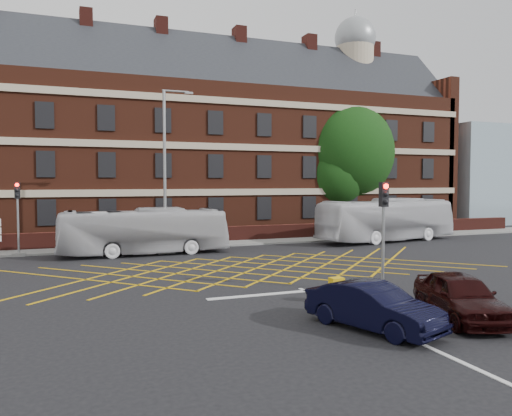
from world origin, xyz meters
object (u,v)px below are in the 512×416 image
object	(u,v)px
deciduous_tree	(342,159)
traffic_light_near	(383,247)
bus_right	(387,220)
car_maroon	(460,296)
bus_left	(144,231)
utility_cabinet	(336,290)
car_navy	(373,306)
traffic_light_far	(18,226)
street_lamp	(166,196)

from	to	relation	value
deciduous_tree	traffic_light_near	xyz separation A→B (m)	(-11.82, -23.13, -4.56)
bus_right	car_maroon	xyz separation A→B (m)	(-10.14, -18.08, -0.82)
bus_left	utility_cabinet	distance (m)	15.12
car_navy	deciduous_tree	size ratio (longest dim) A/B	0.36
traffic_light_near	traffic_light_far	xyz separation A→B (m)	(-14.11, 15.42, 0.00)
deciduous_tree	bus_right	bearing A→B (deg)	-100.56
bus_left	car_maroon	xyz separation A→B (m)	(7.19, -17.64, -0.64)
car_maroon	utility_cabinet	bearing A→B (deg)	145.12
deciduous_tree	street_lamp	distance (m)	20.25
street_lamp	car_maroon	bearing A→B (deg)	-71.89
utility_cabinet	car_navy	bearing A→B (deg)	-101.59
utility_cabinet	car_maroon	bearing A→B (deg)	-52.78
bus_left	traffic_light_near	bearing A→B (deg)	-151.65
traffic_light_near	utility_cabinet	world-z (taller)	traffic_light_near
bus_left	car_navy	distance (m)	18.07
bus_left	traffic_light_far	world-z (taller)	traffic_light_far
car_maroon	utility_cabinet	distance (m)	4.15
car_maroon	utility_cabinet	xyz separation A→B (m)	(-2.50, 3.30, -0.29)
car_navy	car_maroon	distance (m)	3.17
bus_left	utility_cabinet	bearing A→B (deg)	-161.71
bus_left	utility_cabinet	size ratio (longest dim) A/B	11.08
car_navy	traffic_light_far	distance (m)	22.38
deciduous_tree	traffic_light_near	world-z (taller)	deciduous_tree
traffic_light_far	traffic_light_near	bearing A→B (deg)	-47.53
bus_left	car_navy	size ratio (longest dim) A/B	2.39
bus_right	utility_cabinet	distance (m)	19.48
street_lamp	bus_left	bearing A→B (deg)	-171.24
bus_left	bus_right	distance (m)	17.34
car_navy	traffic_light_near	world-z (taller)	traffic_light_near
traffic_light_near	street_lamp	distance (m)	15.01
bus_left	deciduous_tree	distance (m)	21.91
bus_left	deciduous_tree	size ratio (longest dim) A/B	0.85
traffic_light_near	car_maroon	bearing A→B (deg)	-90.49
deciduous_tree	utility_cabinet	bearing A→B (deg)	-120.92
traffic_light_far	street_lamp	xyz separation A→B (m)	(8.24, -1.71, 1.67)
bus_left	street_lamp	xyz separation A→B (m)	(1.35, 0.21, 2.06)
car_maroon	deciduous_tree	distance (m)	30.25
deciduous_tree	traffic_light_far	bearing A→B (deg)	-163.44
car_maroon	deciduous_tree	size ratio (longest dim) A/B	0.37
bus_right	traffic_light_near	world-z (taller)	traffic_light_near
bus_left	car_navy	world-z (taller)	bus_left
bus_left	car_maroon	distance (m)	19.06
bus_right	traffic_light_near	distance (m)	17.22
bus_right	traffic_light_near	xyz separation A→B (m)	(-10.10, -13.94, 0.22)
car_maroon	bus_left	bearing A→B (deg)	130.08
car_maroon	traffic_light_far	xyz separation A→B (m)	(-14.08, 19.56, 1.03)
utility_cabinet	bus_right	bearing A→B (deg)	49.46
bus_right	deciduous_tree	xyz separation A→B (m)	(1.71, 9.19, 4.78)
bus_right	deciduous_tree	distance (m)	10.50
car_maroon	traffic_light_far	distance (m)	24.12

